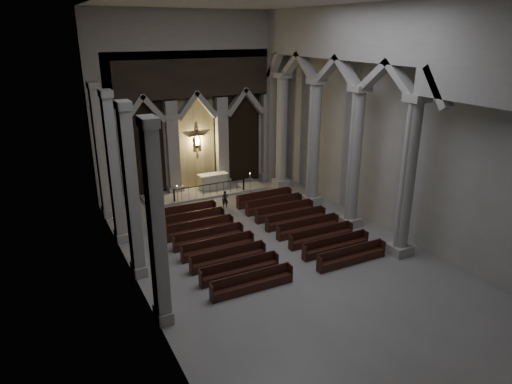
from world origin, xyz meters
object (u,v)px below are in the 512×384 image
candle_stand_right (250,187)px  pews (259,234)px  candle_stand_left (178,201)px  altar_rail (210,188)px  worshipper (225,199)px  altar (213,181)px

candle_stand_right → pews: (-2.93, -7.05, -0.09)m
candle_stand_left → altar_rail: bearing=14.5°
candle_stand_left → candle_stand_right: size_ratio=1.06×
candle_stand_right → worshipper: (-2.73, -1.93, 0.18)m
candle_stand_left → pews: candle_stand_left is taller
altar → candle_stand_right: 2.67m
worshipper → candle_stand_left: bearing=174.3°
pews → worshipper: bearing=87.8°
candle_stand_left → worshipper: size_ratio=1.32×
altar_rail → candle_stand_left: (-2.48, -0.64, -0.27)m
altar → pews: bearing=-95.1°
altar → worshipper: 3.52m
altar_rail → worshipper: worshipper is taller
altar → candle_stand_left: bearing=-148.2°
altar_rail → candle_stand_left: size_ratio=3.52×
altar → candle_stand_right: (2.16, -1.54, -0.30)m
candle_stand_right → worshipper: bearing=-144.7°
pews → worshipper: worshipper is taller
altar → altar_rail: size_ratio=0.40×
candle_stand_left → pews: bearing=-69.4°
candle_stand_right → pews: bearing=-112.5°
altar → candle_stand_right: size_ratio=1.50×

